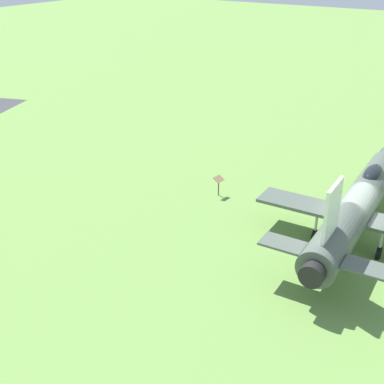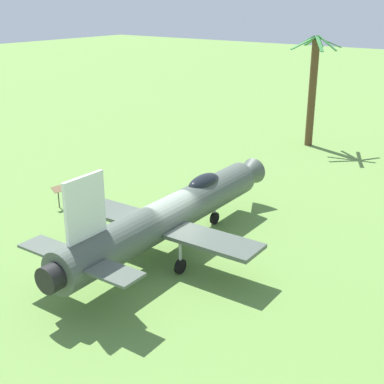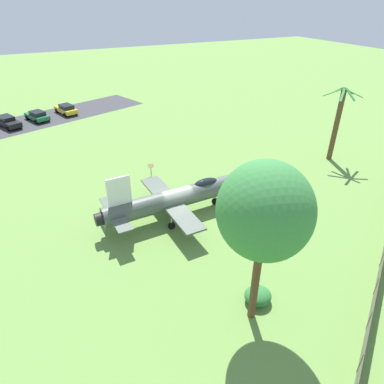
{
  "view_description": "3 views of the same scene",
  "coord_description": "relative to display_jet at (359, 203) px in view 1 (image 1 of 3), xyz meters",
  "views": [
    {
      "loc": [
        -22.32,
        -5.11,
        12.9
      ],
      "look_at": [
        -2.54,
        7.69,
        1.5
      ],
      "focal_mm": 47.81,
      "sensor_mm": 36.0,
      "label": 1
    },
    {
      "loc": [
        -15.81,
        -13.11,
        10.41
      ],
      "look_at": [
        0.42,
        -0.94,
        2.86
      ],
      "focal_mm": 49.22,
      "sensor_mm": 36.0,
      "label": 2
    },
    {
      "loc": [
        -9.16,
        -21.66,
        16.18
      ],
      "look_at": [
        0.73,
        -1.32,
        2.78
      ],
      "focal_mm": 31.63,
      "sensor_mm": 36.0,
      "label": 3
    }
  ],
  "objects": [
    {
      "name": "display_jet",
      "position": [
        0.0,
        0.0,
        0.0
      ],
      "size": [
        14.26,
        9.21,
        4.76
      ],
      "rotation": [
        0.0,
        0.0,
        0.04
      ],
      "color": "#4C564C",
      "rests_on": "ground_plane"
    },
    {
      "name": "ground_plane",
      "position": [
        -0.38,
        -0.01,
        -1.73
      ],
      "size": [
        200.0,
        200.0,
        0.0
      ],
      "primitive_type": "plane",
      "color": "#668E42"
    },
    {
      "name": "info_plaque",
      "position": [
        0.16,
        7.88,
        -0.88
      ],
      "size": [
        0.65,
        0.47,
        1.14
      ],
      "color": "#333333",
      "rests_on": "ground_plane"
    }
  ]
}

